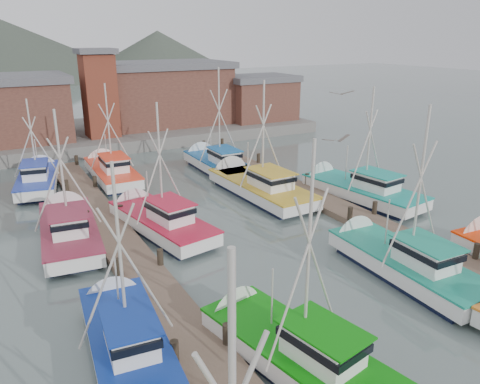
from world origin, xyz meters
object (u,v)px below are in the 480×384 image
lookout_tower (99,93)px  boat_8 (157,220)px  boat_12 (111,171)px  boat_4 (289,348)px

lookout_tower → boat_8: size_ratio=0.93×
boat_8 → boat_12: bearing=78.3°
boat_4 → lookout_tower: bearing=75.3°
boat_4 → boat_12: (0.21, 25.31, -0.00)m
lookout_tower → boat_8: 23.72m
boat_8 → boat_4: bearing=-100.5°
boat_8 → boat_12: size_ratio=1.02×
lookout_tower → boat_12: size_ratio=0.94×
lookout_tower → boat_8: bearing=-96.0°
lookout_tower → boat_12: lookout_tower is taller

